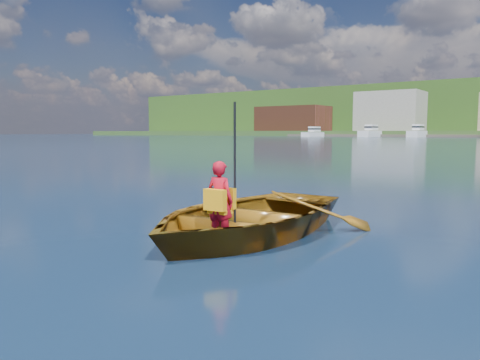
# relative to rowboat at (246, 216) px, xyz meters

# --- Properties ---
(ground) EXTENTS (600.00, 600.00, 0.00)m
(ground) POSITION_rel_rowboat_xyz_m (0.48, 0.49, -0.31)
(ground) COLOR #11213F
(ground) RESTS_ON ground
(rowboat) EXTENTS (3.20, 4.44, 0.91)m
(rowboat) POSITION_rel_rowboat_xyz_m (0.00, 0.00, 0.00)
(rowboat) COLOR #6E2C0A
(rowboat) RESTS_ON ground
(child_paddler) EXTENTS (0.42, 0.34, 1.96)m
(child_paddler) POSITION_rel_rowboat_xyz_m (0.16, -0.90, 0.37)
(child_paddler) COLOR #B70D20
(child_paddler) RESTS_ON ground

